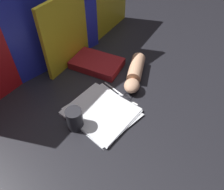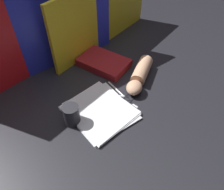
{
  "view_description": "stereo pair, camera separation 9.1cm",
  "coord_description": "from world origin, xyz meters",
  "px_view_note": "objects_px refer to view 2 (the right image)",
  "views": [
    {
      "loc": [
        -0.54,
        -0.48,
        0.76
      ],
      "look_at": [
        -0.03,
        -0.02,
        0.06
      ],
      "focal_mm": 35.0,
      "sensor_mm": 36.0,
      "label": 1
    },
    {
      "loc": [
        -0.47,
        -0.54,
        0.76
      ],
      "look_at": [
        -0.03,
        -0.02,
        0.06
      ],
      "focal_mm": 35.0,
      "sensor_mm": 36.0,
      "label": 2
    }
  ],
  "objects_px": {
    "scissors": "(122,95)",
    "hand_forearm": "(140,75)",
    "book_closed": "(104,62)",
    "paper_stack": "(100,111)",
    "mug": "(72,115)"
  },
  "relations": [
    {
      "from": "book_closed",
      "to": "mug",
      "type": "bearing_deg",
      "value": -147.84
    },
    {
      "from": "paper_stack",
      "to": "scissors",
      "type": "bearing_deg",
      "value": 2.67
    },
    {
      "from": "book_closed",
      "to": "scissors",
      "type": "distance_m",
      "value": 0.26
    },
    {
      "from": "book_closed",
      "to": "scissors",
      "type": "relative_size",
      "value": 1.69
    },
    {
      "from": "scissors",
      "to": "mug",
      "type": "height_order",
      "value": "mug"
    },
    {
      "from": "paper_stack",
      "to": "book_closed",
      "type": "height_order",
      "value": "book_closed"
    },
    {
      "from": "scissors",
      "to": "hand_forearm",
      "type": "relative_size",
      "value": 0.65
    },
    {
      "from": "book_closed",
      "to": "hand_forearm",
      "type": "xyz_separation_m",
      "value": [
        0.06,
        -0.22,
        0.02
      ]
    },
    {
      "from": "book_closed",
      "to": "scissors",
      "type": "height_order",
      "value": "book_closed"
    },
    {
      "from": "paper_stack",
      "to": "scissors",
      "type": "height_order",
      "value": "paper_stack"
    },
    {
      "from": "scissors",
      "to": "hand_forearm",
      "type": "distance_m",
      "value": 0.15
    },
    {
      "from": "book_closed",
      "to": "mug",
      "type": "height_order",
      "value": "mug"
    },
    {
      "from": "scissors",
      "to": "book_closed",
      "type": "bearing_deg",
      "value": 71.53
    },
    {
      "from": "book_closed",
      "to": "scissors",
      "type": "bearing_deg",
      "value": -108.47
    },
    {
      "from": "paper_stack",
      "to": "hand_forearm",
      "type": "relative_size",
      "value": 1.13
    }
  ]
}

